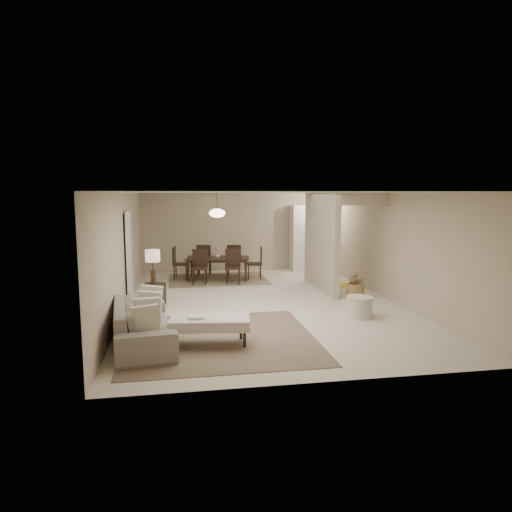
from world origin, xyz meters
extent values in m
plane|color=beige|center=(0.00, 0.00, 0.00)|extent=(9.00, 9.00, 0.00)
plane|color=white|center=(0.00, 0.00, 2.50)|extent=(9.00, 9.00, 0.00)
plane|color=#BEAC90|center=(0.00, 4.50, 1.25)|extent=(6.00, 0.00, 6.00)
plane|color=#BEAC90|center=(-3.00, 0.00, 1.25)|extent=(0.00, 9.00, 9.00)
plane|color=#BEAC90|center=(3.00, 0.00, 1.25)|extent=(0.00, 9.00, 9.00)
cube|color=#BEAC90|center=(1.80, 1.25, 1.25)|extent=(0.15, 2.50, 2.50)
cube|color=black|center=(-2.97, 0.60, 1.02)|extent=(0.04, 0.90, 2.04)
cube|color=white|center=(2.35, 4.15, 1.05)|extent=(1.20, 0.55, 2.10)
cylinder|color=white|center=(2.30, 3.20, 2.46)|extent=(0.44, 0.44, 0.05)
cube|color=brown|center=(-1.16, -2.47, 0.01)|extent=(3.20, 3.20, 0.01)
imported|color=gray|center=(-2.45, -2.47, 0.34)|extent=(2.41, 1.18, 0.68)
cube|color=beige|center=(-1.36, -2.77, 0.38)|extent=(1.37, 0.77, 0.17)
cylinder|color=black|center=(-1.90, -2.98, 0.15)|extent=(0.05, 0.05, 0.29)
cylinder|color=black|center=(-0.82, -2.98, 0.15)|extent=(0.05, 0.05, 0.29)
cylinder|color=black|center=(-1.90, -2.55, 0.15)|extent=(0.05, 0.05, 0.29)
cylinder|color=black|center=(-0.82, -2.55, 0.15)|extent=(0.05, 0.05, 0.29)
cube|color=black|center=(-2.40, 0.13, 0.25)|extent=(0.54, 0.54, 0.49)
cylinder|color=#472F1E|center=(-2.40, 0.13, 0.64)|extent=(0.12, 0.12, 0.30)
cylinder|color=#472F1E|center=(-2.40, 0.13, 0.92)|extent=(0.03, 0.03, 0.26)
cylinder|color=beige|center=(-2.40, 0.13, 1.12)|extent=(0.32, 0.32, 0.26)
cylinder|color=beige|center=(1.72, -1.55, 0.21)|extent=(0.54, 0.54, 0.42)
cylinder|color=olive|center=(2.26, 0.00, 0.18)|extent=(0.54, 0.54, 0.35)
cube|color=#8C7557|center=(-0.72, 3.01, 0.01)|extent=(2.80, 2.10, 0.01)
imported|color=black|center=(-0.72, 3.01, 0.32)|extent=(1.93, 1.26, 0.63)
imported|color=white|center=(-0.72, 3.01, 0.70)|extent=(0.15, 0.15, 0.15)
cube|color=gold|center=(2.34, 1.66, 0.01)|extent=(1.11, 0.82, 0.01)
cylinder|color=#472F1E|center=(-0.72, 3.01, 2.25)|extent=(0.02, 0.02, 0.50)
ellipsoid|color=#FFEAC6|center=(-0.72, 3.01, 1.92)|extent=(0.46, 0.46, 0.25)
camera|label=1|loc=(-1.85, -10.00, 2.47)|focal=32.00mm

